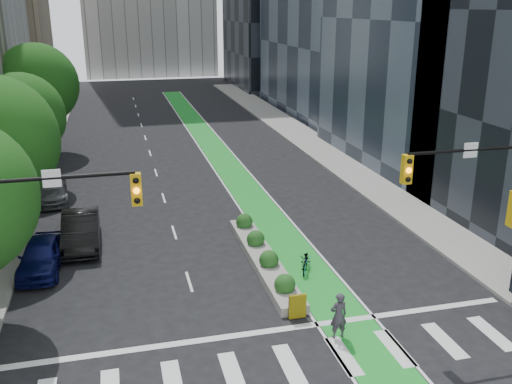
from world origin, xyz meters
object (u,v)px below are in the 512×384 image
cyclist (339,316)px  bicycle (306,261)px  parked_car_left_far (49,188)px  median_planter (263,256)px  parked_car_left_near (42,255)px  parked_car_left_mid (81,230)px

cyclist → bicycle: bearing=-100.3°
bicycle → parked_car_left_far: (-12.43, 13.61, 0.29)m
cyclist → parked_car_left_far: (-11.75, 19.27, -0.16)m
median_planter → bicycle: (1.73, -1.21, 0.10)m
median_planter → parked_car_left_near: (-10.14, 1.75, 0.40)m
bicycle → cyclist: cyclist is taller
bicycle → cyclist: (-0.68, -5.66, 0.45)m
parked_car_left_far → bicycle: bearing=-53.0°
bicycle → parked_car_left_far: size_ratio=0.34×
parked_car_left_mid → parked_car_left_near: bearing=-123.3°
parked_car_left_near → parked_car_left_far: (-0.56, 10.65, -0.01)m
median_planter → cyclist: (1.05, -6.87, 0.54)m
median_planter → bicycle: 2.11m
parked_car_left_near → parked_car_left_far: bearing=96.9°
cyclist → parked_car_left_mid: bearing=-53.1°
median_planter → parked_car_left_mid: bearing=152.9°
bicycle → parked_car_left_mid: 11.63m
bicycle → parked_car_left_near: size_ratio=0.40×
median_planter → parked_car_left_mid: 9.54m
median_planter → parked_car_left_far: (-10.70, 12.40, 0.39)m
parked_car_left_near → parked_car_left_mid: 3.08m
bicycle → median_planter: bearing=169.2°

